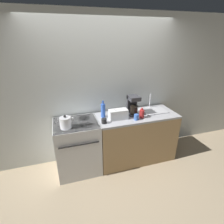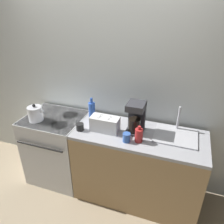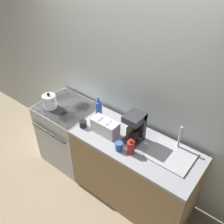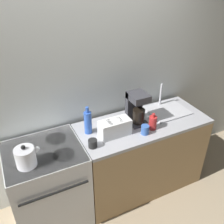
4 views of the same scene
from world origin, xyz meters
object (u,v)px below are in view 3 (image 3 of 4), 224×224
Objects in this scene: cup_black at (83,124)px; bottle_red at (131,147)px; kettle at (50,101)px; bottle_blue at (99,110)px; cup_blue at (119,146)px; toaster at (105,127)px; coffee_maker at (135,126)px; stove at (70,133)px.

bottle_red is at bearing 0.12° from cup_black.
bottle_red is (1.26, -0.02, -0.01)m from kettle.
bottle_red is 0.66m from cup_black.
bottle_red is 2.12× the size of cup_black.
bottle_blue reaches higher than kettle.
bottle_blue is 3.14× the size of cup_blue.
toaster is 1.05× the size of bottle_blue.
coffee_maker is at bearing 81.86° from cup_blue.
stove is 0.76m from bottle_blue.
toaster is at bearing 169.30° from bottle_red.
coffee_maker is 0.63m from cup_black.
cup_black reaches higher than stove.
cup_black is (0.59, -0.02, -0.05)m from kettle.
cup_black is (0.44, -0.14, 0.49)m from stove.
coffee_maker is 0.54m from bottle_blue.
coffee_maker is (1.17, 0.17, 0.09)m from kettle.
kettle is 1.26m from bottle_red.
coffee_maker reaches higher than bottle_red.
kettle reaches higher than toaster.
coffee_maker is 3.64× the size of cup_blue.
bottle_blue reaches higher than cup_black.
bottle_blue is at bearing 159.80° from bottle_red.
kettle is at bearing -161.92° from bottle_blue.
bottle_red is 0.66m from bottle_blue.
bottle_red reaches higher than stove.
bottle_blue is 3.50× the size of cup_black.
stove is 2.97× the size of toaster.
stove is 9.77× the size of cup_blue.
bottle_red is at bearing 18.80° from cup_blue.
toaster is (0.86, 0.06, -0.00)m from kettle.
cup_black is (-0.58, -0.19, -0.14)m from coffee_maker.
stove is 5.13× the size of bottle_red.
stove is 4.34× the size of kettle.
toaster is 1.73× the size of bottle_red.
kettle is at bearing 179.17° from bottle_red.
toaster is at bearing 3.77° from kettle.
coffee_maker is 0.27m from cup_blue.
kettle reaches higher than cup_blue.
toaster is 0.90× the size of coffee_maker.
stove is 1.12m from cup_blue.
cup_black is at bearing -101.45° from bottle_blue.
cup_blue is at bearing -98.14° from coffee_maker.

